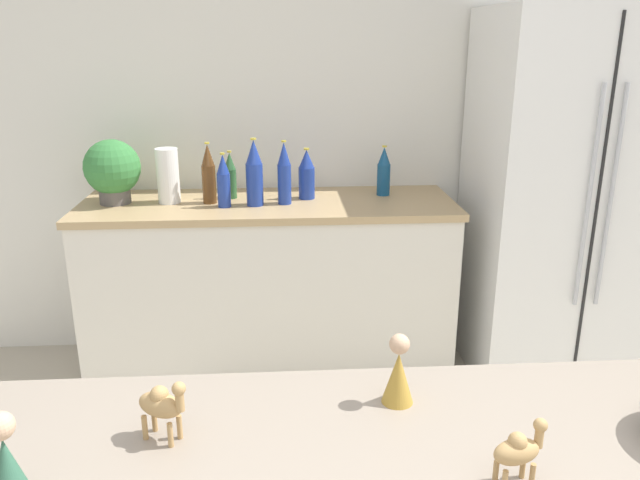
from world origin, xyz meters
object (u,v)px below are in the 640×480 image
object	(u,v)px
back_bottle_4	(284,174)
back_bottle_1	(209,174)
refrigerator	(561,199)
back_bottle_2	(230,176)
potted_plant	(112,170)
paper_towel_roll	(168,176)
back_bottle_0	(307,175)
back_bottle_5	(224,181)
wise_man_figurine_purple	(7,466)
camel_figurine_second	(519,450)
camel_figurine	(162,404)
back_bottle_6	(254,174)
wise_man_figurine_crimson	(398,373)
back_bottle_3	(384,172)

from	to	relation	value
back_bottle_4	back_bottle_1	bearing A→B (deg)	173.90
refrigerator	back_bottle_2	distance (m)	1.66
potted_plant	paper_towel_roll	distance (m)	0.27
back_bottle_0	back_bottle_1	distance (m)	0.48
back_bottle_5	wise_man_figurine_purple	xyz separation A→B (m)	(-0.17, -2.07, 0.01)
refrigerator	camel_figurine_second	world-z (taller)	refrigerator
refrigerator	camel_figurine	world-z (taller)	refrigerator
paper_towel_roll	camel_figurine	distance (m)	2.04
camel_figurine_second	wise_man_figurine_purple	world-z (taller)	wise_man_figurine_purple
back_bottle_0	back_bottle_6	world-z (taller)	back_bottle_6
refrigerator	back_bottle_2	xyz separation A→B (m)	(-1.65, 0.15, 0.11)
potted_plant	back_bottle_1	size ratio (longest dim) A/B	1.05
camel_figurine_second	wise_man_figurine_crimson	xyz separation A→B (m)	(-0.15, 0.26, -0.00)
back_bottle_4	back_bottle_5	xyz separation A→B (m)	(-0.29, -0.04, -0.02)
back_bottle_2	camel_figurine_second	distance (m)	2.34
potted_plant	paper_towel_roll	bearing A→B (deg)	-0.81
camel_figurine	wise_man_figurine_crimson	xyz separation A→B (m)	(0.46, 0.10, -0.01)
back_bottle_3	potted_plant	bearing A→B (deg)	-176.64
back_bottle_5	wise_man_figurine_crimson	world-z (taller)	back_bottle_5
potted_plant	back_bottle_0	xyz separation A→B (m)	(0.94, 0.03, -0.05)
back_bottle_2	back_bottle_3	bearing A→B (deg)	0.79
back_bottle_1	camel_figurine_second	xyz separation A→B (m)	(0.72, -2.16, -0.01)
back_bottle_3	camel_figurine_second	size ratio (longest dim) A/B	2.14
back_bottle_1	wise_man_figurine_purple	world-z (taller)	back_bottle_1
back_bottle_0	camel_figurine_second	xyz separation A→B (m)	(0.24, -2.22, 0.01)
paper_towel_roll	back_bottle_5	xyz separation A→B (m)	(0.28, -0.10, -0.01)
back_bottle_5	wise_man_figurine_crimson	bearing A→B (deg)	-74.76
back_bottle_0	wise_man_figurine_crimson	distance (m)	1.96
paper_towel_roll	back_bottle_0	distance (m)	0.68
back_bottle_3	back_bottle_4	size ratio (longest dim) A/B	0.83
refrigerator	camel_figurine	distance (m)	2.53
back_bottle_5	back_bottle_3	bearing A→B (deg)	12.94
back_bottle_4	wise_man_figurine_crimson	size ratio (longest dim) A/B	2.04
back_bottle_4	refrigerator	bearing A→B (deg)	-0.76
wise_man_figurine_purple	back_bottle_6	bearing A→B (deg)	81.33
refrigerator	back_bottle_6	distance (m)	1.53
back_bottle_0	back_bottle_4	distance (m)	0.15
back_bottle_4	back_bottle_6	world-z (taller)	back_bottle_6
wise_man_figurine_purple	back_bottle_4	bearing A→B (deg)	77.66
back_bottle_6	camel_figurine_second	bearing A→B (deg)	-76.63
refrigerator	back_bottle_5	size ratio (longest dim) A/B	6.98
potted_plant	wise_man_figurine_purple	size ratio (longest dim) A/B	1.85
camel_figurine_second	camel_figurine	bearing A→B (deg)	164.60
potted_plant	back_bottle_4	world-z (taller)	potted_plant
back_bottle_0	back_bottle_6	distance (m)	0.28
back_bottle_0	camel_figurine	distance (m)	2.08
back_bottle_3	back_bottle_6	size ratio (longest dim) A/B	0.79
back_bottle_5	camel_figurine_second	distance (m)	2.18
back_bottle_2	camel_figurine	bearing A→B (deg)	-89.42
back_bottle_4	wise_man_figurine_crimson	distance (m)	1.87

